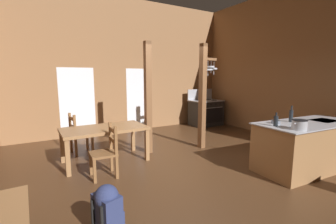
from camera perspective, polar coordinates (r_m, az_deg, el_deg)
name	(u,v)px	position (r m, az deg, el deg)	size (l,w,h in m)	color
ground_plane	(196,170)	(4.78, 6.95, -13.98)	(7.88, 8.20, 0.10)	#4C301C
wall_back	(127,67)	(7.76, -10.10, 11.00)	(7.88, 0.14, 4.23)	#93663F
wall_right	(308,64)	(7.21, 31.23, 10.06)	(0.14, 8.20, 4.23)	#93663F
glazed_door_back_left	(77,103)	(7.32, -21.45, 2.13)	(1.00, 0.01, 2.05)	white
glazed_panel_back_right	(139,100)	(7.85, -7.27, 3.08)	(0.84, 0.01, 2.05)	white
kitchen_island	(307,146)	(5.29, 31.16, -7.12)	(2.22, 1.11, 0.93)	#9E7044
stove_range	(206,112)	(8.65, 9.29, -0.07)	(1.15, 0.84, 1.32)	black
support_post_with_pot_rack	(203,93)	(5.80, 8.71, 4.62)	(0.56, 0.26, 2.58)	brown
support_post_center	(148,99)	(5.35, -4.97, 3.31)	(0.14, 0.14, 2.58)	brown
dining_table	(105,132)	(5.03, -15.39, -4.69)	(1.71, 0.92, 0.74)	#9E7044
ladderback_chair_near_window	(79,134)	(5.82, -21.11, -5.16)	(0.49, 0.49, 0.95)	brown
ladderback_chair_by_post	(106,152)	(4.35, -15.06, -9.54)	(0.46, 0.46, 0.95)	brown
backpack	(107,209)	(2.92, -14.78, -22.05)	(0.36, 0.37, 0.60)	navy
stockpot_on_counter	(299,125)	(4.37, 29.70, -2.74)	(0.31, 0.24, 0.17)	#A8AAB2
mixing_bowl_on_counter	(276,122)	(4.75, 25.04, -2.25)	(0.16, 0.16, 0.06)	slate
bottle_tall_on_counter	(276,121)	(4.49, 25.09, -1.95)	(0.07, 0.07, 0.25)	#1E2328
bottle_short_on_counter	(291,116)	(5.02, 28.11, -0.77)	(0.07, 0.07, 0.32)	#1E2328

